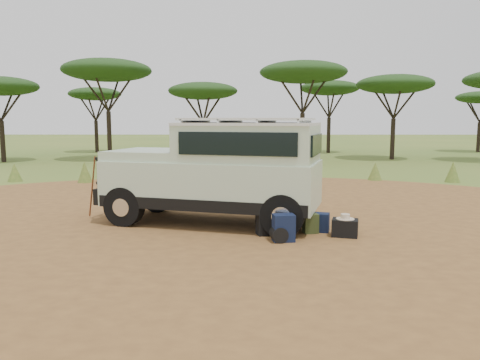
{
  "coord_description": "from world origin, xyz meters",
  "views": [
    {
      "loc": [
        0.42,
        -10.5,
        2.54
      ],
      "look_at": [
        0.35,
        1.41,
        1.0
      ],
      "focal_mm": 35.0,
      "sensor_mm": 36.0,
      "label": 1
    }
  ],
  "objects_px": {
    "duffel_navy": "(320,223)",
    "hard_case": "(345,228)",
    "backpack_black": "(267,222)",
    "backpack_olive": "(311,224)",
    "backpack_navy": "(284,228)",
    "walking_staff": "(92,187)",
    "safari_vehicle": "(219,173)"
  },
  "relations": [
    {
      "from": "backpack_black",
      "to": "backpack_navy",
      "type": "xyz_separation_m",
      "value": [
        0.32,
        -0.56,
        -0.01
      ]
    },
    {
      "from": "hard_case",
      "to": "backpack_navy",
      "type": "bearing_deg",
      "value": -147.17
    },
    {
      "from": "duffel_navy",
      "to": "backpack_navy",
      "type": "bearing_deg",
      "value": -121.13
    },
    {
      "from": "safari_vehicle",
      "to": "duffel_navy",
      "type": "relative_size",
      "value": 12.94
    },
    {
      "from": "safari_vehicle",
      "to": "backpack_black",
      "type": "height_order",
      "value": "safari_vehicle"
    },
    {
      "from": "duffel_navy",
      "to": "hard_case",
      "type": "relative_size",
      "value": 0.79
    },
    {
      "from": "safari_vehicle",
      "to": "backpack_black",
      "type": "bearing_deg",
      "value": -30.94
    },
    {
      "from": "backpack_navy",
      "to": "backpack_olive",
      "type": "bearing_deg",
      "value": 37.63
    },
    {
      "from": "backpack_navy",
      "to": "duffel_navy",
      "type": "xyz_separation_m",
      "value": [
        0.91,
        0.85,
        -0.07
      ]
    },
    {
      "from": "backpack_olive",
      "to": "walking_staff",
      "type": "bearing_deg",
      "value": 150.41
    },
    {
      "from": "safari_vehicle",
      "to": "duffel_navy",
      "type": "bearing_deg",
      "value": -4.94
    },
    {
      "from": "hard_case",
      "to": "backpack_black",
      "type": "bearing_deg",
      "value": -168.95
    },
    {
      "from": "duffel_navy",
      "to": "hard_case",
      "type": "height_order",
      "value": "duffel_navy"
    },
    {
      "from": "walking_staff",
      "to": "backpack_navy",
      "type": "xyz_separation_m",
      "value": [
        4.78,
        -2.45,
        -0.52
      ]
    },
    {
      "from": "backpack_black",
      "to": "backpack_navy",
      "type": "relative_size",
      "value": 1.02
    },
    {
      "from": "walking_staff",
      "to": "backpack_olive",
      "type": "bearing_deg",
      "value": -68.94
    },
    {
      "from": "backpack_black",
      "to": "backpack_olive",
      "type": "height_order",
      "value": "backpack_black"
    },
    {
      "from": "safari_vehicle",
      "to": "hard_case",
      "type": "bearing_deg",
      "value": -9.36
    },
    {
      "from": "backpack_navy",
      "to": "duffel_navy",
      "type": "height_order",
      "value": "backpack_navy"
    },
    {
      "from": "backpack_black",
      "to": "hard_case",
      "type": "bearing_deg",
      "value": -19.58
    },
    {
      "from": "backpack_black",
      "to": "hard_case",
      "type": "xyz_separation_m",
      "value": [
        1.7,
        -0.14,
        -0.1
      ]
    },
    {
      "from": "safari_vehicle",
      "to": "backpack_black",
      "type": "relative_size",
      "value": 9.51
    },
    {
      "from": "safari_vehicle",
      "to": "duffel_navy",
      "type": "xyz_separation_m",
      "value": [
        2.34,
        -0.89,
        -1.03
      ]
    },
    {
      "from": "backpack_black",
      "to": "duffel_navy",
      "type": "xyz_separation_m",
      "value": [
        1.24,
        0.29,
        -0.08
      ]
    },
    {
      "from": "walking_staff",
      "to": "duffel_navy",
      "type": "distance_m",
      "value": 5.94
    },
    {
      "from": "backpack_black",
      "to": "duffel_navy",
      "type": "bearing_deg",
      "value": -1.66
    },
    {
      "from": "safari_vehicle",
      "to": "hard_case",
      "type": "height_order",
      "value": "safari_vehicle"
    },
    {
      "from": "backpack_navy",
      "to": "hard_case",
      "type": "relative_size",
      "value": 1.05
    },
    {
      "from": "safari_vehicle",
      "to": "duffel_navy",
      "type": "height_order",
      "value": "safari_vehicle"
    },
    {
      "from": "safari_vehicle",
      "to": "hard_case",
      "type": "distance_m",
      "value": 3.27
    },
    {
      "from": "backpack_black",
      "to": "duffel_navy",
      "type": "distance_m",
      "value": 1.27
    },
    {
      "from": "backpack_navy",
      "to": "safari_vehicle",
      "type": "bearing_deg",
      "value": 120.21
    }
  ]
}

